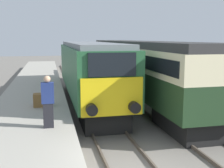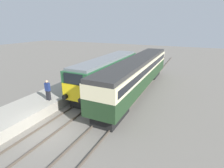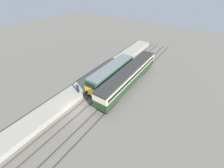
{
  "view_description": "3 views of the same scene",
  "coord_description": "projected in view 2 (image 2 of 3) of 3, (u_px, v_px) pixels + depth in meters",
  "views": [
    {
      "loc": [
        -2.38,
        -7.04,
        4.03
      ],
      "look_at": [
        0.0,
        3.48,
        2.27
      ],
      "focal_mm": 45.0,
      "sensor_mm": 36.0,
      "label": 1
    },
    {
      "loc": [
        8.91,
        -7.79,
        7.31
      ],
      "look_at": [
        1.7,
        7.48,
        1.6
      ],
      "focal_mm": 28.0,
      "sensor_mm": 36.0,
      "label": 2
    },
    {
      "loc": [
        14.12,
        -10.98,
        17.76
      ],
      "look_at": [
        1.7,
        7.48,
        1.6
      ],
      "focal_mm": 24.0,
      "sensor_mm": 36.0,
      "label": 3
    }
  ],
  "objects": [
    {
      "name": "locomotive",
      "position": [
        107.0,
        72.0,
        20.33
      ],
      "size": [
        2.7,
        13.12,
        3.78
      ],
      "color": "black",
      "rests_on": "ground_plane"
    },
    {
      "name": "rails_near_track",
      "position": [
        85.0,
        104.0,
        16.88
      ],
      "size": [
        1.51,
        60.0,
        0.14
      ],
      "color": "#4C4238",
      "rests_on": "ground_plane"
    },
    {
      "name": "platform_left",
      "position": [
        76.0,
        86.0,
        20.67
      ],
      "size": [
        3.5,
        50.0,
        0.88
      ],
      "color": "#9E998C",
      "rests_on": "ground_plane"
    },
    {
      "name": "person_on_platform",
      "position": [
        48.0,
        90.0,
        15.51
      ],
      "size": [
        0.44,
        0.26,
        1.87
      ],
      "color": "black",
      "rests_on": "platform_left"
    },
    {
      "name": "ground_plane",
      "position": [
        47.0,
        132.0,
        12.62
      ],
      "size": [
        120.0,
        120.0,
        0.0
      ],
      "primitive_type": "plane",
      "color": "slate"
    },
    {
      "name": "passenger_carriage",
      "position": [
        138.0,
        72.0,
        19.64
      ],
      "size": [
        2.75,
        18.32,
        3.85
      ],
      "color": "black",
      "rests_on": "ground_plane"
    },
    {
      "name": "rails_far_track",
      "position": [
        117.0,
        111.0,
        15.51
      ],
      "size": [
        1.5,
        60.0,
        0.14
      ],
      "color": "#4C4238",
      "rests_on": "ground_plane"
    },
    {
      "name": "luggage_crate",
      "position": [
        69.0,
        85.0,
        18.69
      ],
      "size": [
        0.7,
        0.56,
        0.6
      ],
      "color": "brown",
      "rests_on": "platform_left"
    }
  ]
}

